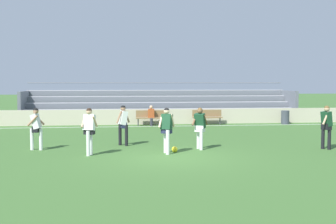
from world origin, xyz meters
TOP-DOWN VIEW (x-y plane):
  - ground_plane at (0.00, 0.00)m, footprint 160.00×160.00m
  - field_line_sideline at (0.00, 10.45)m, footprint 44.00×0.12m
  - sideline_wall at (0.00, 11.68)m, footprint 48.00×0.16m
  - bleacher_stand at (1.16, 14.38)m, footprint 18.22×3.24m
  - bench_far_right at (0.20, 11.01)m, footprint 1.80×0.40m
  - bench_near_wall_gap at (3.63, 11.01)m, footprint 1.80×0.40m
  - trash_bin at (8.53, 10.87)m, footprint 0.50×0.50m
  - spectator_seated at (0.20, 10.89)m, footprint 0.36×0.42m
  - player_dark_wide_left at (1.31, 1.64)m, footprint 0.71×0.48m
  - player_dark_dropping_back at (-0.07, 0.81)m, footprint 0.65×0.48m
  - player_dark_overlapping at (6.16, 1.09)m, footprint 0.54×0.46m
  - player_white_deep_cover at (-2.82, 0.79)m, footprint 0.59×0.46m
  - player_white_on_ball at (-1.60, 3.01)m, footprint 0.59×0.46m
  - player_white_wide_right at (-4.90, 2.22)m, footprint 0.60×0.53m
  - soccer_ball at (0.26, 1.06)m, footprint 0.22×0.22m

SIDE VIEW (x-z plane):
  - ground_plane at x=0.00m, z-range 0.00..0.00m
  - field_line_sideline at x=0.00m, z-range 0.00..0.01m
  - soccer_ball at x=0.26m, z-range 0.00..0.22m
  - trash_bin at x=8.53m, z-range 0.00..0.84m
  - sideline_wall at x=0.00m, z-range 0.00..0.93m
  - bench_far_right at x=0.20m, z-range 0.10..1.00m
  - bench_near_wall_gap at x=3.63m, z-range 0.10..1.00m
  - spectator_seated at x=0.20m, z-range 0.10..1.31m
  - player_dark_wide_left at x=1.31m, z-range 0.15..1.76m
  - player_white_wide_right at x=-4.90m, z-range 0.15..1.76m
  - player_white_on_ball at x=-1.60m, z-range 0.15..1.80m
  - player_dark_dropping_back at x=-0.07m, z-range 0.16..1.82m
  - player_white_deep_cover at x=-2.82m, z-range 0.16..1.83m
  - player_dark_overlapping at x=6.16m, z-range 0.16..1.85m
  - bleacher_stand at x=1.16m, z-range -0.20..2.39m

